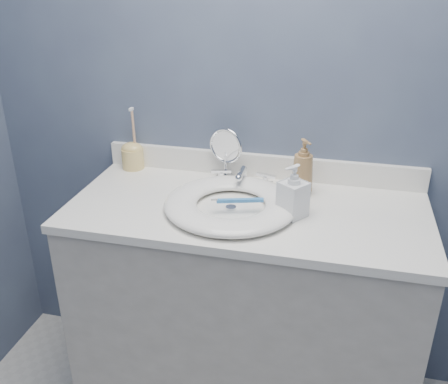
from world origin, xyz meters
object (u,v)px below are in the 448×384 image
(makeup_mirror, at_px, (226,152))
(soap_bottle_amber, at_px, (303,167))
(toothbrush_holder, at_px, (133,155))
(soap_bottle_clear, at_px, (293,191))

(makeup_mirror, xyz_separation_m, soap_bottle_amber, (0.29, -0.06, -0.01))
(makeup_mirror, height_order, soap_bottle_amber, same)
(toothbrush_holder, bearing_deg, soap_bottle_amber, -6.91)
(soap_bottle_amber, bearing_deg, soap_bottle_clear, -128.33)
(makeup_mirror, relative_size, soap_bottle_clear, 1.14)
(soap_bottle_amber, distance_m, soap_bottle_clear, 0.18)
(soap_bottle_amber, bearing_deg, toothbrush_holder, 139.00)
(makeup_mirror, distance_m, soap_bottle_clear, 0.37)
(toothbrush_holder, bearing_deg, soap_bottle_clear, -21.27)
(makeup_mirror, relative_size, toothbrush_holder, 0.81)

